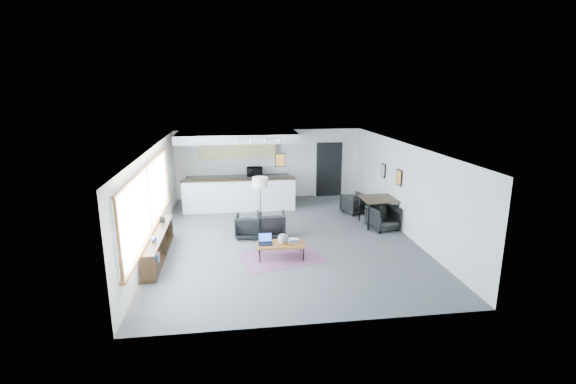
{
  "coord_description": "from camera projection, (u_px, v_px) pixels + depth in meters",
  "views": [
    {
      "loc": [
        -1.41,
        -11.08,
        4.15
      ],
      "look_at": [
        0.15,
        0.4,
        1.22
      ],
      "focal_mm": 26.0,
      "sensor_mm": 36.0,
      "label": 1
    }
  ],
  "objects": [
    {
      "name": "window",
      "position": [
        149.0,
        201.0,
        10.17
      ],
      "size": [
        0.1,
        5.95,
        1.66
      ],
      "color": "#8CBFFF",
      "rests_on": "room"
    },
    {
      "name": "room",
      "position": [
        284.0,
        193.0,
        11.53
      ],
      "size": [
        7.02,
        9.02,
        2.62
      ],
      "color": "#4A4A4C",
      "rests_on": "ground"
    },
    {
      "name": "wall_art_lower",
      "position": [
        399.0,
        177.0,
        12.3
      ],
      "size": [
        0.03,
        0.38,
        0.48
      ],
      "color": "black",
      "rests_on": "room"
    },
    {
      "name": "floor_lamp",
      "position": [
        260.0,
        184.0,
        12.24
      ],
      "size": [
        0.47,
        0.47,
        1.58
      ],
      "rotation": [
        0.0,
        0.0,
        0.02
      ],
      "color": "black",
      "rests_on": "floor"
    },
    {
      "name": "dining_chair_near",
      "position": [
        383.0,
        219.0,
        12.41
      ],
      "size": [
        0.79,
        0.76,
        0.68
      ],
      "primitive_type": "imported",
      "rotation": [
        0.0,
        0.0,
        0.25
      ],
      "color": "black",
      "rests_on": "floor"
    },
    {
      "name": "console",
      "position": [
        158.0,
        246.0,
        10.33
      ],
      "size": [
        0.35,
        3.0,
        0.8
      ],
      "color": "black",
      "rests_on": "floor"
    },
    {
      "name": "armchair_left",
      "position": [
        248.0,
        225.0,
        11.76
      ],
      "size": [
        0.78,
        0.75,
        0.72
      ],
      "primitive_type": "imported",
      "rotation": [
        0.0,
        0.0,
        3.01
      ],
      "color": "black",
      "rests_on": "floor"
    },
    {
      "name": "kilim_rug",
      "position": [
        281.0,
        257.0,
        10.44
      ],
      "size": [
        2.26,
        1.8,
        0.01
      ],
      "rotation": [
        0.0,
        0.0,
        0.25
      ],
      "color": "#623652",
      "rests_on": "floor"
    },
    {
      "name": "kitchenette",
      "position": [
        238.0,
        167.0,
        14.91
      ],
      "size": [
        4.2,
        1.96,
        2.6
      ],
      "color": "white",
      "rests_on": "floor"
    },
    {
      "name": "ceramic_pot",
      "position": [
        283.0,
        239.0,
        10.27
      ],
      "size": [
        0.27,
        0.27,
        0.27
      ],
      "rotation": [
        0.0,
        0.0,
        0.02
      ],
      "color": "gray",
      "rests_on": "coffee_table"
    },
    {
      "name": "doorway",
      "position": [
        329.0,
        169.0,
        16.13
      ],
      "size": [
        1.1,
        0.12,
        2.15
      ],
      "color": "black",
      "rests_on": "room"
    },
    {
      "name": "coffee_table",
      "position": [
        281.0,
        244.0,
        10.35
      ],
      "size": [
        1.17,
        0.66,
        0.38
      ],
      "rotation": [
        0.0,
        0.0,
        -0.03
      ],
      "color": "brown",
      "rests_on": "floor"
    },
    {
      "name": "laptop",
      "position": [
        265.0,
        240.0,
        10.33
      ],
      "size": [
        0.35,
        0.29,
        0.25
      ],
      "rotation": [
        0.0,
        0.0,
        -0.01
      ],
      "color": "black",
      "rests_on": "coffee_table"
    },
    {
      "name": "dining_chair_far",
      "position": [
        354.0,
        204.0,
        14.03
      ],
      "size": [
        0.78,
        0.76,
        0.63
      ],
      "primitive_type": "imported",
      "rotation": [
        0.0,
        0.0,
        3.53
      ],
      "color": "black",
      "rests_on": "floor"
    },
    {
      "name": "dining_table",
      "position": [
        379.0,
        201.0,
        12.73
      ],
      "size": [
        1.02,
        1.02,
        0.85
      ],
      "rotation": [
        0.0,
        0.0,
        -0.01
      ],
      "color": "black",
      "rests_on": "floor"
    },
    {
      "name": "wall_art_upper",
      "position": [
        383.0,
        171.0,
        13.57
      ],
      "size": [
        0.03,
        0.34,
        0.44
      ],
      "color": "black",
      "rests_on": "room"
    },
    {
      "name": "coaster",
      "position": [
        284.0,
        246.0,
        10.19
      ],
      "size": [
        0.11,
        0.11,
        0.01
      ],
      "rotation": [
        0.0,
        0.0,
        -0.01
      ],
      "color": "#E5590C",
      "rests_on": "coffee_table"
    },
    {
      "name": "track_light",
      "position": [
        257.0,
        139.0,
        13.26
      ],
      "size": [
        1.6,
        0.07,
        0.15
      ],
      "color": "silver",
      "rests_on": "room"
    },
    {
      "name": "armchair_right",
      "position": [
        271.0,
        224.0,
        11.77
      ],
      "size": [
        0.82,
        0.77,
        0.8
      ],
      "primitive_type": "imported",
      "rotation": [
        0.0,
        0.0,
        3.09
      ],
      "color": "black",
      "rests_on": "floor"
    },
    {
      "name": "book_stack",
      "position": [
        294.0,
        240.0,
        10.45
      ],
      "size": [
        0.28,
        0.23,
        0.08
      ],
      "rotation": [
        0.0,
        0.0,
        -0.06
      ],
      "color": "silver",
      "rests_on": "coffee_table"
    },
    {
      "name": "microwave",
      "position": [
        255.0,
        171.0,
        15.48
      ],
      "size": [
        0.59,
        0.36,
        0.39
      ],
      "primitive_type": "imported",
      "rotation": [
        0.0,
        0.0,
        -0.07
      ],
      "color": "black",
      "rests_on": "kitchenette"
    }
  ]
}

